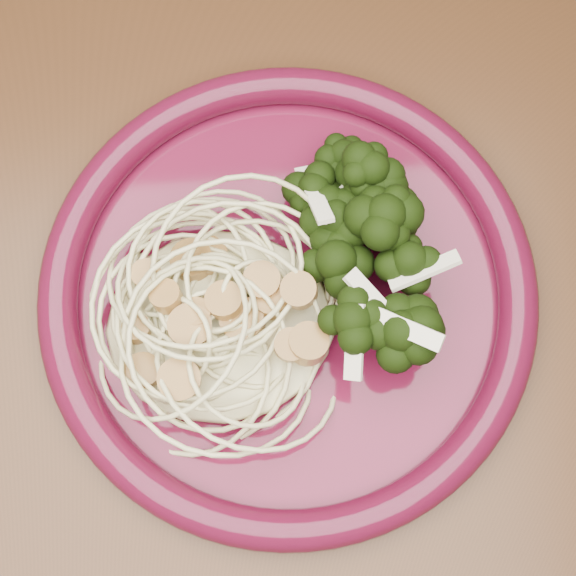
# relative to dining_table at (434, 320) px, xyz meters

# --- Properties ---
(dining_table) EXTENTS (1.20, 0.80, 0.75)m
(dining_table) POSITION_rel_dining_table_xyz_m (0.00, 0.00, 0.00)
(dining_table) COLOR #472814
(dining_table) RESTS_ON ground
(dinner_plate) EXTENTS (0.40, 0.40, 0.03)m
(dinner_plate) POSITION_rel_dining_table_xyz_m (-0.11, -0.00, 0.11)
(dinner_plate) COLOR #510C23
(dinner_plate) RESTS_ON dining_table
(spaghetti_pile) EXTENTS (0.18, 0.17, 0.03)m
(spaghetti_pile) POSITION_rel_dining_table_xyz_m (-0.15, -0.02, 0.12)
(spaghetti_pile) COLOR beige
(spaghetti_pile) RESTS_ON dinner_plate
(scallop_cluster) EXTENTS (0.16, 0.16, 0.04)m
(scallop_cluster) POSITION_rel_dining_table_xyz_m (-0.15, -0.02, 0.16)
(scallop_cluster) COLOR #A87B3A
(scallop_cluster) RESTS_ON spaghetti_pile
(broccoli_pile) EXTENTS (0.13, 0.16, 0.05)m
(broccoli_pile) POSITION_rel_dining_table_xyz_m (-0.06, 0.02, 0.13)
(broccoli_pile) COLOR black
(broccoli_pile) RESTS_ON dinner_plate
(onion_garnish) EXTENTS (0.09, 0.11, 0.05)m
(onion_garnish) POSITION_rel_dining_table_xyz_m (-0.06, 0.02, 0.16)
(onion_garnish) COLOR #F1EBCA
(onion_garnish) RESTS_ON broccoli_pile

